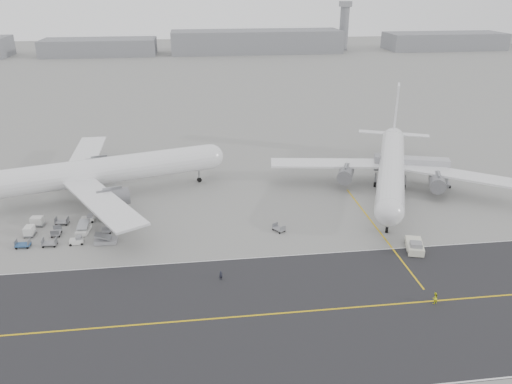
{
  "coord_description": "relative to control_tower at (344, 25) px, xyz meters",
  "views": [
    {
      "loc": [
        -3.93,
        -75.66,
        43.72
      ],
      "look_at": [
        7.46,
        12.0,
        6.17
      ],
      "focal_mm": 35.0,
      "sensor_mm": 36.0,
      "label": 1
    }
  ],
  "objects": [
    {
      "name": "taxiway",
      "position": [
        -94.98,
        -282.98,
        -16.24
      ],
      "size": [
        220.0,
        59.0,
        0.03
      ],
      "color": "#272629",
      "rests_on": "ground"
    },
    {
      "name": "ground",
      "position": [
        -100.0,
        -265.0,
        -16.25
      ],
      "size": [
        700.0,
        700.0,
        0.0
      ],
      "primitive_type": "plane",
      "color": "gray",
      "rests_on": "ground"
    },
    {
      "name": "airliner_b",
      "position": [
        -60.29,
        -240.56,
        -10.7
      ],
      "size": [
        51.9,
        53.01,
        19.27
      ],
      "rotation": [
        0.0,
        0.0,
        -0.39
      ],
      "color": "white",
      "rests_on": "ground"
    },
    {
      "name": "stray_dolly",
      "position": [
        -88.82,
        -257.92,
        -16.25
      ],
      "size": [
        2.48,
        2.72,
        1.43
      ],
      "primitive_type": null,
      "rotation": [
        0.0,
        0.0,
        0.59
      ],
      "color": "silver",
      "rests_on": "ground"
    },
    {
      "name": "horizon_buildings",
      "position": [
        -70.0,
        -5.0,
        -16.25
      ],
      "size": [
        520.0,
        28.0,
        28.0
      ],
      "primitive_type": null,
      "color": "gray",
      "rests_on": "ground"
    },
    {
      "name": "airliner_a",
      "position": [
        -125.92,
        -237.29,
        -10.34
      ],
      "size": [
        58.16,
        56.92,
        20.55
      ],
      "rotation": [
        0.0,
        0.0,
        1.84
      ],
      "color": "white",
      "rests_on": "ground"
    },
    {
      "name": "gse_cluster",
      "position": [
        -127.92,
        -253.92,
        -16.25
      ],
      "size": [
        22.52,
        17.55,
        1.95
      ],
      "primitive_type": null,
      "rotation": [
        0.0,
        0.0,
        -0.05
      ],
      "color": "gray",
      "rests_on": "ground"
    },
    {
      "name": "ground_crew_a",
      "position": [
        -100.76,
        -273.26,
        -15.45
      ],
      "size": [
        0.67,
        0.53,
        1.61
      ],
      "primitive_type": "imported",
      "rotation": [
        0.0,
        0.0,
        0.28
      ],
      "color": "black",
      "rests_on": "ground"
    },
    {
      "name": "pushback_tug",
      "position": [
        -66.45,
        -268.22,
        -15.39
      ],
      "size": [
        4.15,
        7.44,
        2.1
      ],
      "rotation": [
        0.0,
        0.0,
        -0.29
      ],
      "color": "silver",
      "rests_on": "ground"
    },
    {
      "name": "jet_bridge",
      "position": [
        -54.36,
        -238.43,
        -11.62
      ],
      "size": [
        17.69,
        8.13,
        6.64
      ],
      "rotation": [
        0.0,
        0.0,
        -0.3
      ],
      "color": "gray",
      "rests_on": "ground"
    },
    {
      "name": "ground_crew_b",
      "position": [
        -70.11,
        -283.51,
        -15.33
      ],
      "size": [
        1.06,
        0.93,
        1.84
      ],
      "primitive_type": "imported",
      "rotation": [
        0.0,
        0.0,
        3.45
      ],
      "color": "yellow",
      "rests_on": "ground"
    },
    {
      "name": "control_tower",
      "position": [
        0.0,
        0.0,
        0.0
      ],
      "size": [
        7.0,
        7.0,
        31.25
      ],
      "color": "gray",
      "rests_on": "ground"
    }
  ]
}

